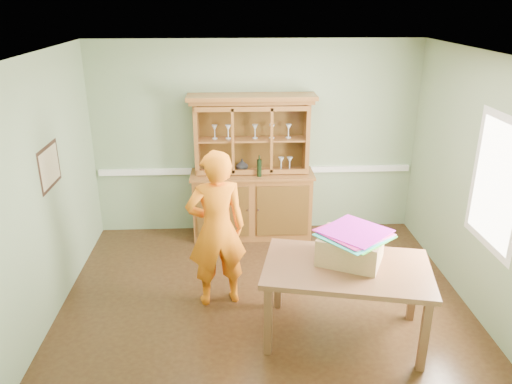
{
  "coord_description": "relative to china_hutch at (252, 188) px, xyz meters",
  "views": [
    {
      "loc": [
        -0.33,
        -4.73,
        3.2
      ],
      "look_at": [
        -0.07,
        0.4,
        1.18
      ],
      "focal_mm": 35.0,
      "sensor_mm": 36.0,
      "label": 1
    }
  ],
  "objects": [
    {
      "name": "wall_front",
      "position": [
        0.06,
        -3.77,
        0.64
      ],
      "size": [
        4.5,
        0.0,
        4.5
      ],
      "primitive_type": "plane",
      "rotation": [
        -1.57,
        0.0,
        0.0
      ],
      "color": "gray",
      "rests_on": "floor"
    },
    {
      "name": "floor",
      "position": [
        0.06,
        -1.77,
        -0.71
      ],
      "size": [
        4.5,
        4.5,
        0.0
      ],
      "primitive_type": "plane",
      "color": "#493017",
      "rests_on": "ground"
    },
    {
      "name": "wall_left",
      "position": [
        -2.19,
        -1.77,
        0.64
      ],
      "size": [
        0.0,
        4.0,
        4.0
      ],
      "primitive_type": "plane",
      "rotation": [
        1.57,
        0.0,
        1.57
      ],
      "color": "gray",
      "rests_on": "floor"
    },
    {
      "name": "dining_table",
      "position": [
        0.82,
        -2.37,
        -0.01
      ],
      "size": [
        1.75,
        1.26,
        0.79
      ],
      "rotation": [
        0.0,
        0.0,
        -0.21
      ],
      "color": "brown",
      "rests_on": "floor"
    },
    {
      "name": "cardboard_box",
      "position": [
        0.86,
        -2.26,
        0.22
      ],
      "size": [
        0.72,
        0.67,
        0.27
      ],
      "primitive_type": "cube",
      "rotation": [
        0.0,
        0.0,
        -0.44
      ],
      "color": "tan",
      "rests_on": "dining_table"
    },
    {
      "name": "china_hutch",
      "position": [
        0.0,
        0.0,
        0.0
      ],
      "size": [
        1.71,
        0.56,
        2.0
      ],
      "color": "brown",
      "rests_on": "floor"
    },
    {
      "name": "kite_stack",
      "position": [
        0.89,
        -2.27,
        0.38
      ],
      "size": [
        0.77,
        0.77,
        0.04
      ],
      "rotation": [
        0.0,
        0.0,
        0.69
      ],
      "color": "green",
      "rests_on": "cardboard_box"
    },
    {
      "name": "window_panel",
      "position": [
        2.29,
        -2.07,
        0.79
      ],
      "size": [
        0.03,
        0.96,
        1.36
      ],
      "color": "white",
      "rests_on": "wall_right"
    },
    {
      "name": "wall_right",
      "position": [
        2.31,
        -1.77,
        0.64
      ],
      "size": [
        0.0,
        4.0,
        4.0
      ],
      "primitive_type": "plane",
      "rotation": [
        1.57,
        0.0,
        -1.57
      ],
      "color": "gray",
      "rests_on": "floor"
    },
    {
      "name": "chair_rail",
      "position": [
        0.06,
        0.2,
        0.19
      ],
      "size": [
        4.41,
        0.05,
        0.08
      ],
      "primitive_type": "cube",
      "color": "white",
      "rests_on": "wall_back"
    },
    {
      "name": "person",
      "position": [
        -0.45,
        -1.68,
        0.18
      ],
      "size": [
        0.72,
        0.55,
        1.77
      ],
      "primitive_type": "imported",
      "rotation": [
        0.0,
        0.0,
        3.35
      ],
      "color": "orange",
      "rests_on": "floor"
    },
    {
      "name": "ceiling",
      "position": [
        0.06,
        -1.77,
        1.99
      ],
      "size": [
        4.5,
        4.5,
        0.0
      ],
      "primitive_type": "plane",
      "rotation": [
        3.14,
        0.0,
        0.0
      ],
      "color": "white",
      "rests_on": "wall_back"
    },
    {
      "name": "framed_map",
      "position": [
        -2.17,
        -1.47,
        0.84
      ],
      "size": [
        0.03,
        0.6,
        0.46
      ],
      "color": "black",
      "rests_on": "wall_left"
    },
    {
      "name": "wall_back",
      "position": [
        0.06,
        0.23,
        0.64
      ],
      "size": [
        4.5,
        0.0,
        4.5
      ],
      "primitive_type": "plane",
      "rotation": [
        1.57,
        0.0,
        0.0
      ],
      "color": "gray",
      "rests_on": "floor"
    }
  ]
}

